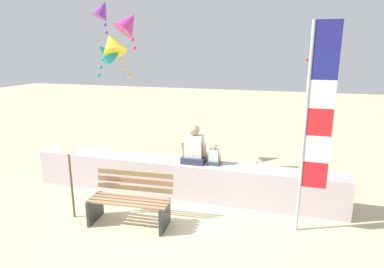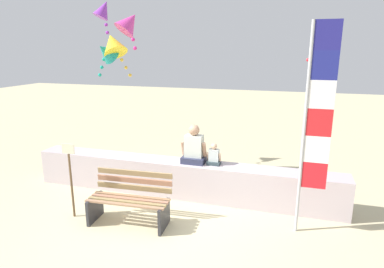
{
  "view_description": "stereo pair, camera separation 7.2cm",
  "coord_description": "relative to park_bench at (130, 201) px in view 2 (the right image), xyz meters",
  "views": [
    {
      "loc": [
        2.02,
        -4.92,
        2.98
      ],
      "look_at": [
        0.24,
        1.18,
        1.34
      ],
      "focal_mm": 30.97,
      "sensor_mm": 36.0,
      "label": 1
    },
    {
      "loc": [
        2.08,
        -4.9,
        2.98
      ],
      "look_at": [
        0.24,
        1.18,
        1.34
      ],
      "focal_mm": 30.97,
      "sensor_mm": 36.0,
      "label": 2
    }
  ],
  "objects": [
    {
      "name": "ground_plane",
      "position": [
        0.5,
        0.13,
        -0.41
      ],
      "size": [
        40.0,
        40.0,
        0.0
      ],
      "primitive_type": "plane",
      "color": "beige"
    },
    {
      "name": "seawall_ledge",
      "position": [
        0.5,
        1.31,
        -0.03
      ],
      "size": [
        6.48,
        0.54,
        0.74
      ],
      "primitive_type": "cube",
      "color": "#BCAEB4",
      "rests_on": "ground"
    },
    {
      "name": "park_bench",
      "position": [
        0.0,
        0.0,
        0.0
      ],
      "size": [
        1.45,
        0.69,
        0.88
      ],
      "color": "#A07759",
      "rests_on": "ground"
    },
    {
      "name": "person_adult",
      "position": [
        0.77,
        1.34,
        0.65
      ],
      "size": [
        0.52,
        0.38,
        0.79
      ],
      "color": "#2C3049",
      "rests_on": "seawall_ledge"
    },
    {
      "name": "person_child",
      "position": [
        1.19,
        1.34,
        0.51
      ],
      "size": [
        0.29,
        0.21,
        0.44
      ],
      "color": "#2F3E43",
      "rests_on": "seawall_ledge"
    },
    {
      "name": "flag_banner",
      "position": [
        2.94,
        0.54,
        1.55
      ],
      "size": [
        0.42,
        0.05,
        3.39
      ],
      "color": "#B7B7BC",
      "rests_on": "ground"
    },
    {
      "name": "kite_yellow",
      "position": [
        -1.38,
        2.13,
        2.68
      ],
      "size": [
        0.89,
        0.85,
        1.1
      ],
      "color": "yellow"
    },
    {
      "name": "kite_magenta",
      "position": [
        -0.91,
        2.06,
        3.13
      ],
      "size": [
        0.81,
        0.81,
        0.91
      ],
      "color": "#DB3D9E"
    },
    {
      "name": "kite_teal",
      "position": [
        -1.5,
        2.01,
        2.52
      ],
      "size": [
        0.63,
        0.69,
        0.87
      ],
      "color": "teal"
    },
    {
      "name": "kite_red",
      "position": [
        3.27,
        3.68,
        3.03
      ],
      "size": [
        0.68,
        0.62,
        1.04
      ],
      "color": "red"
    },
    {
      "name": "kite_purple",
      "position": [
        -1.79,
        2.5,
        3.47
      ],
      "size": [
        0.63,
        0.61,
        0.84
      ],
      "color": "purple"
    },
    {
      "name": "sign_post",
      "position": [
        -1.08,
        -0.12,
        0.41
      ],
      "size": [
        0.24,
        0.04,
        1.39
      ],
      "color": "brown",
      "rests_on": "ground"
    }
  ]
}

